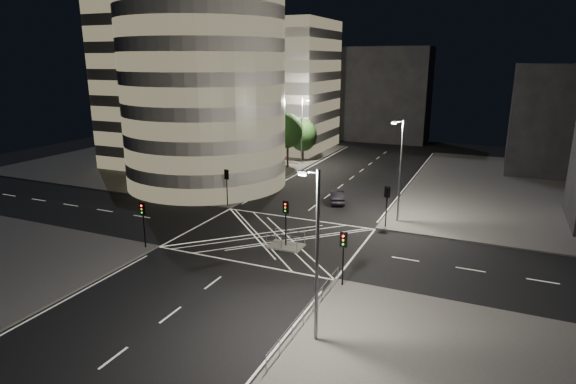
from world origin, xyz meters
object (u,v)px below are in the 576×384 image
at_px(traffic_signal_island, 286,215).
at_px(street_lamp_left_far, 302,129).
at_px(traffic_signal_fl, 227,181).
at_px(street_lamp_right_far, 400,168).
at_px(traffic_signal_nr, 343,249).
at_px(street_lamp_right_near, 316,252).
at_px(sedan, 337,197).
at_px(traffic_signal_fr, 387,199).
at_px(central_island, 286,246).
at_px(street_lamp_left_near, 244,149).
at_px(traffic_signal_nl, 143,217).

bearing_deg(traffic_signal_island, street_lamp_left_far, 109.95).
bearing_deg(traffic_signal_fl, street_lamp_right_far, 6.88).
bearing_deg(traffic_signal_nr, street_lamp_right_near, -84.96).
bearing_deg(traffic_signal_island, sedan, 90.55).
relative_size(traffic_signal_fr, street_lamp_right_near, 0.40).
xyz_separation_m(central_island, traffic_signal_fl, (-10.80, 8.30, 2.84)).
relative_size(central_island, traffic_signal_fr, 0.75).
xyz_separation_m(street_lamp_right_far, sedan, (-7.57, 4.00, -4.83)).
height_order(traffic_signal_fl, traffic_signal_nr, same).
xyz_separation_m(central_island, street_lamp_right_far, (7.44, 10.50, 5.47)).
relative_size(street_lamp_left_near, street_lamp_right_far, 1.00).
bearing_deg(traffic_signal_fl, traffic_signal_nr, -37.69).
bearing_deg(sedan, traffic_signal_island, 69.90).
height_order(traffic_signal_fr, street_lamp_right_near, street_lamp_right_near).
relative_size(traffic_signal_fr, traffic_signal_nr, 1.00).
height_order(traffic_signal_island, street_lamp_right_far, street_lamp_right_far).
distance_m(central_island, traffic_signal_nr, 9.08).
xyz_separation_m(traffic_signal_fl, street_lamp_right_near, (18.24, -20.80, 2.63)).
bearing_deg(central_island, traffic_signal_nl, -153.86).
bearing_deg(street_lamp_left_far, traffic_signal_island, -70.05).
height_order(traffic_signal_nl, sedan, traffic_signal_nl).
bearing_deg(street_lamp_left_near, traffic_signal_island, -49.73).
bearing_deg(traffic_signal_fr, street_lamp_left_near, 164.08).
height_order(central_island, street_lamp_right_far, street_lamp_right_far).
height_order(traffic_signal_fl, traffic_signal_nl, same).
bearing_deg(traffic_signal_nl, street_lamp_left_near, 91.94).
height_order(central_island, sedan, sedan).
bearing_deg(street_lamp_right_near, street_lamp_right_far, 90.00).
distance_m(street_lamp_left_far, street_lamp_right_far, 28.23).
xyz_separation_m(traffic_signal_island, street_lamp_right_far, (7.44, 10.50, 2.63)).
relative_size(traffic_signal_island, street_lamp_right_far, 0.40).
relative_size(traffic_signal_fr, street_lamp_right_far, 0.40).
xyz_separation_m(traffic_signal_nl, street_lamp_right_far, (18.24, 15.80, 2.63)).
xyz_separation_m(traffic_signal_nr, traffic_signal_island, (-6.80, 5.30, 0.00)).
bearing_deg(street_lamp_left_near, street_lamp_left_far, 90.00).
bearing_deg(sedan, street_lamp_right_near, 85.02).
distance_m(street_lamp_right_far, street_lamp_right_near, 23.00).
distance_m(traffic_signal_fl, sedan, 12.53).
height_order(traffic_signal_nl, traffic_signal_fr, same).
xyz_separation_m(traffic_signal_nr, street_lamp_right_far, (0.64, 15.80, 2.63)).
height_order(traffic_signal_nr, street_lamp_right_near, street_lamp_right_near).
bearing_deg(street_lamp_left_far, traffic_signal_fl, -88.43).
relative_size(traffic_signal_fl, street_lamp_left_far, 0.40).
distance_m(central_island, street_lamp_left_far, 33.95).
relative_size(street_lamp_left_near, street_lamp_right_near, 1.00).
bearing_deg(street_lamp_left_far, street_lamp_right_far, -48.06).
bearing_deg(traffic_signal_nr, sedan, 109.31).
distance_m(central_island, traffic_signal_fl, 13.91).
relative_size(central_island, street_lamp_right_near, 0.30).
xyz_separation_m(central_island, sedan, (-0.14, 14.50, 0.63)).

